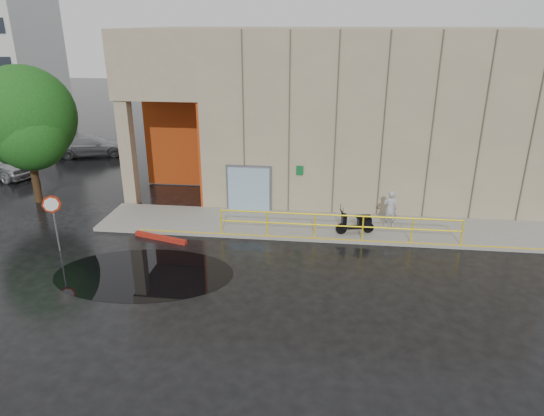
{
  "coord_description": "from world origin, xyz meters",
  "views": [
    {
      "loc": [
        3.69,
        -14.73,
        8.27
      ],
      "look_at": [
        1.6,
        3.0,
        1.4
      ],
      "focal_mm": 32.0,
      "sensor_mm": 36.0,
      "label": 1
    }
  ],
  "objects_px": {
    "car_c": "(91,146)",
    "tree_near": "(26,121)",
    "stop_sign": "(53,210)",
    "person": "(390,209)",
    "scooter": "(356,217)",
    "red_curb": "(161,238)"
  },
  "relations": [
    {
      "from": "stop_sign",
      "to": "car_c",
      "type": "relative_size",
      "value": 0.49
    },
    {
      "from": "scooter",
      "to": "stop_sign",
      "type": "relative_size",
      "value": 0.71
    },
    {
      "from": "scooter",
      "to": "red_curb",
      "type": "relative_size",
      "value": 0.67
    },
    {
      "from": "car_c",
      "to": "tree_near",
      "type": "height_order",
      "value": "tree_near"
    },
    {
      "from": "car_c",
      "to": "scooter",
      "type": "bearing_deg",
      "value": -142.2
    },
    {
      "from": "person",
      "to": "stop_sign",
      "type": "xyz_separation_m",
      "value": [
        -12.82,
        -3.6,
        0.73
      ]
    },
    {
      "from": "person",
      "to": "scooter",
      "type": "bearing_deg",
      "value": 30.95
    },
    {
      "from": "person",
      "to": "car_c",
      "type": "height_order",
      "value": "person"
    },
    {
      "from": "person",
      "to": "red_curb",
      "type": "bearing_deg",
      "value": 12.29
    },
    {
      "from": "car_c",
      "to": "tree_near",
      "type": "distance_m",
      "value": 9.55
    },
    {
      "from": "stop_sign",
      "to": "tree_near",
      "type": "relative_size",
      "value": 0.35
    },
    {
      "from": "red_curb",
      "to": "car_c",
      "type": "xyz_separation_m",
      "value": [
        -8.87,
        12.3,
        0.59
      ]
    },
    {
      "from": "stop_sign",
      "to": "red_curb",
      "type": "height_order",
      "value": "stop_sign"
    },
    {
      "from": "person",
      "to": "car_c",
      "type": "bearing_deg",
      "value": -29.95
    },
    {
      "from": "tree_near",
      "to": "car_c",
      "type": "bearing_deg",
      "value": 100.23
    },
    {
      "from": "stop_sign",
      "to": "tree_near",
      "type": "bearing_deg",
      "value": 117.15
    },
    {
      "from": "person",
      "to": "tree_near",
      "type": "xyz_separation_m",
      "value": [
        -16.55,
        1.35,
        3.04
      ]
    },
    {
      "from": "person",
      "to": "red_curb",
      "type": "xyz_separation_m",
      "value": [
        -9.28,
        -2.14,
        -0.86
      ]
    },
    {
      "from": "scooter",
      "to": "red_curb",
      "type": "height_order",
      "value": "scooter"
    },
    {
      "from": "person",
      "to": "car_c",
      "type": "relative_size",
      "value": 0.34
    },
    {
      "from": "red_curb",
      "to": "car_c",
      "type": "relative_size",
      "value": 0.51
    },
    {
      "from": "red_curb",
      "to": "tree_near",
      "type": "relative_size",
      "value": 0.37
    }
  ]
}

